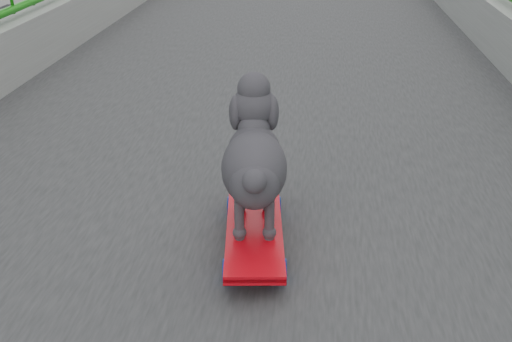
{
  "coord_description": "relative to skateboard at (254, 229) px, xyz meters",
  "views": [
    {
      "loc": [
        0.25,
        3.09,
        7.98
      ],
      "look_at": [
        0.09,
        4.64,
        7.22
      ],
      "focal_mm": 42.0,
      "sensor_mm": 36.0,
      "label": 1
    }
  ],
  "objects": [
    {
      "name": "skateboard",
      "position": [
        0.0,
        0.0,
        0.0
      ],
      "size": [
        0.22,
        0.57,
        0.07
      ],
      "rotation": [
        0.0,
        0.0,
        0.11
      ],
      "color": "red",
      "rests_on": "footbridge"
    },
    {
      "name": "poodle",
      "position": [
        -0.0,
        0.02,
        0.22
      ],
      "size": [
        0.21,
        0.45,
        0.37
      ],
      "rotation": [
        0.0,
        0.0,
        0.11
      ],
      "color": "#28262A",
      "rests_on": "skateboard"
    }
  ]
}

